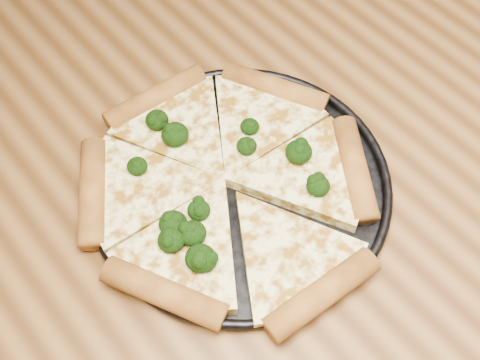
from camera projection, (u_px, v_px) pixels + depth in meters
dining_table at (240, 227)px, 0.77m from camera, size 1.20×0.90×0.75m
pizza_pan at (240, 184)px, 0.68m from camera, size 0.33×0.33×0.02m
pizza at (227, 182)px, 0.67m from camera, size 0.33×0.34×0.03m
broccoli_florets at (208, 191)px, 0.65m from camera, size 0.20×0.20×0.02m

